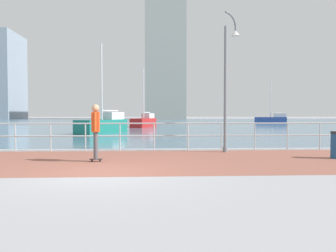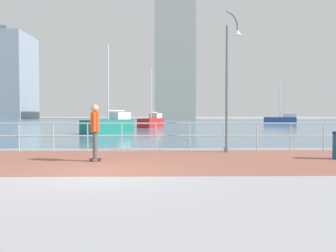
{
  "view_description": "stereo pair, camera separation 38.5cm",
  "coord_description": "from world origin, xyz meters",
  "px_view_note": "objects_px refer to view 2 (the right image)",
  "views": [
    {
      "loc": [
        1.22,
        -9.1,
        1.54
      ],
      "look_at": [
        1.86,
        3.25,
        1.1
      ],
      "focal_mm": 37.76,
      "sensor_mm": 36.0,
      "label": 1
    },
    {
      "loc": [
        1.61,
        -9.11,
        1.54
      ],
      "look_at": [
        1.86,
        3.25,
        1.1
      ],
      "focal_mm": 37.76,
      "sensor_mm": 36.0,
      "label": 2
    }
  ],
  "objects_px": {
    "lamppost": "(230,74)",
    "sailboat_white": "(281,120)",
    "sailboat_teal": "(152,122)",
    "sailboat_blue": "(110,125)",
    "skateboarder": "(95,127)"
  },
  "relations": [
    {
      "from": "lamppost",
      "to": "sailboat_white",
      "type": "xyz_separation_m",
      "value": [
        15.18,
        38.23,
        -2.47
      ]
    },
    {
      "from": "sailboat_white",
      "to": "sailboat_teal",
      "type": "relative_size",
      "value": 1.0
    },
    {
      "from": "lamppost",
      "to": "sailboat_teal",
      "type": "height_order",
      "value": "sailboat_teal"
    },
    {
      "from": "sailboat_white",
      "to": "sailboat_blue",
      "type": "xyz_separation_m",
      "value": [
        -21.95,
        -24.44,
        0.04
      ]
    },
    {
      "from": "lamppost",
      "to": "sailboat_blue",
      "type": "height_order",
      "value": "sailboat_blue"
    },
    {
      "from": "lamppost",
      "to": "sailboat_blue",
      "type": "xyz_separation_m",
      "value": [
        -6.77,
        13.79,
        -2.43
      ]
    },
    {
      "from": "lamppost",
      "to": "sailboat_white",
      "type": "bearing_deg",
      "value": 68.34
    },
    {
      "from": "skateboarder",
      "to": "sailboat_white",
      "type": "relative_size",
      "value": 0.28
    },
    {
      "from": "skateboarder",
      "to": "sailboat_teal",
      "type": "bearing_deg",
      "value": 87.81
    },
    {
      "from": "lamppost",
      "to": "sailboat_white",
      "type": "distance_m",
      "value": 41.21
    },
    {
      "from": "lamppost",
      "to": "sailboat_blue",
      "type": "bearing_deg",
      "value": 116.14
    },
    {
      "from": "sailboat_teal",
      "to": "skateboarder",
      "type": "bearing_deg",
      "value": -92.19
    },
    {
      "from": "lamppost",
      "to": "skateboarder",
      "type": "xyz_separation_m",
      "value": [
        -4.86,
        -2.66,
        -1.98
      ]
    },
    {
      "from": "lamppost",
      "to": "skateboarder",
      "type": "relative_size",
      "value": 3.05
    },
    {
      "from": "sailboat_white",
      "to": "sailboat_teal",
      "type": "distance_m",
      "value": 22.69
    }
  ]
}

